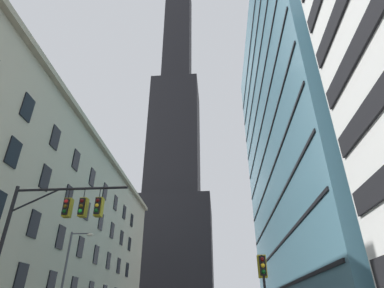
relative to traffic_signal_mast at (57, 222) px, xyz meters
name	(u,v)px	position (x,y,z in m)	size (l,w,h in m)	color
station_building	(23,223)	(-14.50, 19.33, 5.27)	(16.12, 58.88, 22.36)	#B2A88E
dark_skyscraper	(174,166)	(-6.36, 88.53, 44.65)	(26.55, 26.55, 176.26)	black
glass_office_midrise	(336,129)	(24.83, 20.21, 17.12)	(19.34, 38.13, 46.02)	teal
traffic_signal_mast	(57,222)	(0.00, 0.00, 0.00)	(6.64, 0.63, 7.84)	black
traffic_light_near_right	(263,272)	(10.73, 0.33, -2.56)	(0.40, 0.63, 3.95)	black
street_lamppost	(68,271)	(-3.63, 10.20, -1.22)	(2.03, 0.32, 7.64)	#47474C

